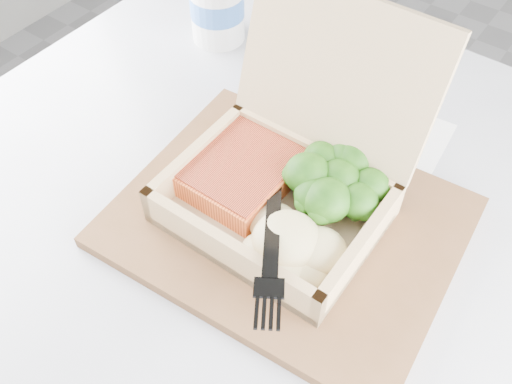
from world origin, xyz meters
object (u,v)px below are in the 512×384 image
Objects in this scene: cafe_table at (259,329)px; paper_cup at (217,6)px; serving_tray at (287,222)px; takeout_container at (294,165)px.

paper_cup is (-0.24, 0.24, 0.24)m from cafe_table.
takeout_container is at bearing 116.25° from serving_tray.
cafe_table is 4.05× the size of takeout_container.
takeout_container is (-0.00, 0.06, 0.25)m from cafe_table.
cafe_table is 2.57× the size of serving_tray.
cafe_table is 0.25m from takeout_container.
serving_tray is 0.06m from takeout_container.
cafe_table is 0.41m from paper_cup.
cafe_table is at bearing -110.96° from serving_tray.
paper_cup is at bearing 134.97° from cafe_table.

